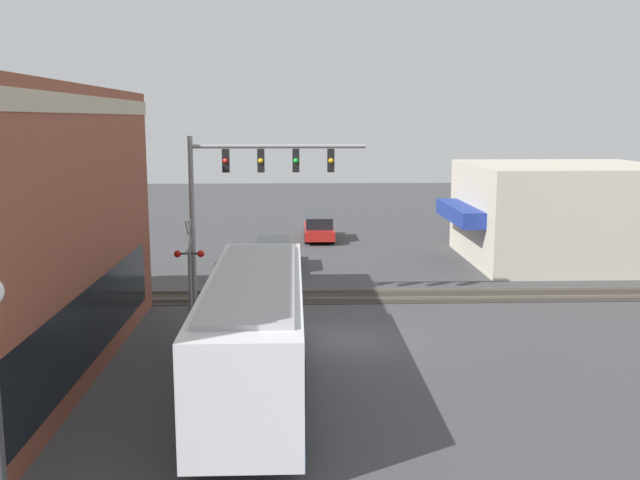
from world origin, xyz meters
TOP-DOWN VIEW (x-y plane):
  - ground_plane at (0.00, 0.00)m, footprint 120.00×120.00m
  - shop_building at (13.33, -12.34)m, footprint 9.41×10.98m
  - city_bus at (-4.50, 2.80)m, footprint 11.19×2.59m
  - traffic_signal_gantry at (4.39, 3.52)m, footprint 0.42×6.89m
  - crossing_signal at (3.93, 5.80)m, footprint 1.41×1.18m
  - rail_track_near at (6.00, 0.00)m, footprint 2.60×60.00m
  - parked_car_grey at (11.88, 2.80)m, footprint 4.87×1.82m
  - parked_car_red at (20.40, 0.20)m, footprint 4.72×1.82m
  - pedestrian_at_crossing at (4.86, 4.81)m, footprint 0.34×0.34m

SIDE VIEW (x-z plane):
  - ground_plane at x=0.00m, z-range 0.00..0.00m
  - rail_track_near at x=6.00m, z-range -0.05..0.10m
  - parked_car_red at x=20.40m, z-range -0.05..1.46m
  - parked_car_grey at x=11.88m, z-range -0.05..1.48m
  - pedestrian_at_crossing at x=4.86m, z-range 0.03..1.87m
  - city_bus at x=-4.50m, z-range 0.17..3.46m
  - crossing_signal at x=3.93m, z-range 0.39..4.20m
  - shop_building at x=13.33m, z-range 0.00..5.13m
  - traffic_signal_gantry at x=4.39m, z-range 1.71..8.52m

